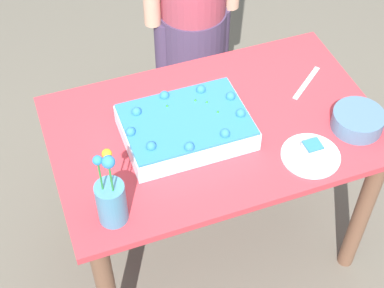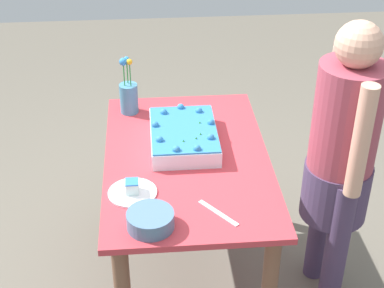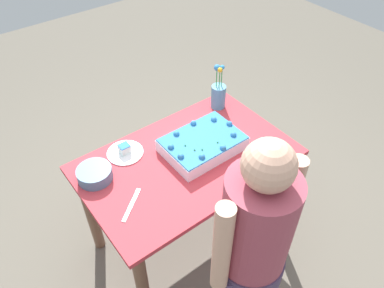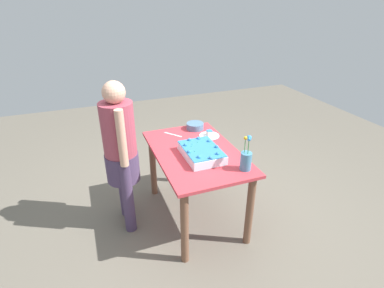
% 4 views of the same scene
% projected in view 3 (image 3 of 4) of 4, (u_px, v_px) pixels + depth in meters
% --- Properties ---
extents(ground_plane, '(8.00, 8.00, 0.00)m').
position_uv_depth(ground_plane, '(188.00, 234.00, 2.70)').
color(ground_plane, '#645E52').
extents(dining_table, '(1.23, 0.78, 0.78)m').
position_uv_depth(dining_table, '(187.00, 175.00, 2.27)').
color(dining_table, '#BC353F').
rests_on(dining_table, ground_plane).
extents(sheet_cake, '(0.45, 0.32, 0.11)m').
position_uv_depth(sheet_cake, '(203.00, 144.00, 2.20)').
color(sheet_cake, white).
rests_on(sheet_cake, dining_table).
extents(serving_plate_with_slice, '(0.21, 0.21, 0.06)m').
position_uv_depth(serving_plate_with_slice, '(125.00, 151.00, 2.19)').
color(serving_plate_with_slice, white).
rests_on(serving_plate_with_slice, dining_table).
extents(cake_knife, '(0.18, 0.15, 0.00)m').
position_uv_depth(cake_knife, '(131.00, 205.00, 1.92)').
color(cake_knife, silver).
rests_on(cake_knife, dining_table).
extents(flower_vase, '(0.10, 0.10, 0.32)m').
position_uv_depth(flower_vase, '(218.00, 94.00, 2.47)').
color(flower_vase, teal).
rests_on(flower_vase, dining_table).
extents(fruit_bowl, '(0.19, 0.19, 0.07)m').
position_uv_depth(fruit_bowl, '(95.00, 174.00, 2.04)').
color(fruit_bowl, slate).
rests_on(fruit_bowl, dining_table).
extents(person_standing, '(0.45, 0.31, 1.49)m').
position_uv_depth(person_standing, '(252.00, 250.00, 1.65)').
color(person_standing, '#463555').
rests_on(person_standing, ground_plane).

